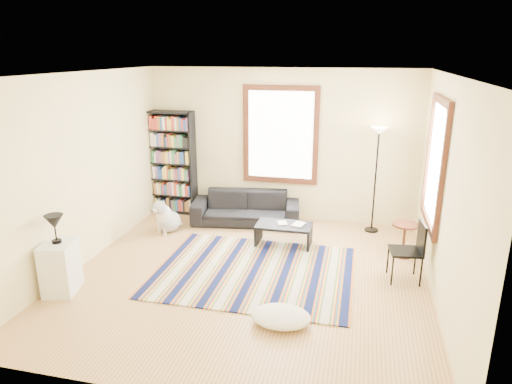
% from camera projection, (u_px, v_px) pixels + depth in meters
% --- Properties ---
extents(floor, '(5.00, 5.00, 0.10)m').
position_uv_depth(floor, '(248.00, 278.00, 6.55)').
color(floor, tan).
rests_on(floor, ground).
extents(ceiling, '(5.00, 5.00, 0.10)m').
position_uv_depth(ceiling, '(247.00, 70.00, 5.69)').
color(ceiling, white).
rests_on(ceiling, floor).
extents(wall_back, '(5.00, 0.10, 2.80)m').
position_uv_depth(wall_back, '(281.00, 145.00, 8.49)').
color(wall_back, beige).
rests_on(wall_back, floor).
extents(wall_front, '(5.00, 0.10, 2.80)m').
position_uv_depth(wall_front, '(171.00, 264.00, 3.75)').
color(wall_front, beige).
rests_on(wall_front, floor).
extents(wall_left, '(0.10, 5.00, 2.80)m').
position_uv_depth(wall_left, '(79.00, 171.00, 6.68)').
color(wall_left, beige).
rests_on(wall_left, floor).
extents(wall_right, '(0.10, 5.00, 2.80)m').
position_uv_depth(wall_right, '(450.00, 194.00, 5.56)').
color(wall_right, beige).
rests_on(wall_right, floor).
extents(window_back, '(1.20, 0.06, 1.60)m').
position_uv_depth(window_back, '(281.00, 135.00, 8.36)').
color(window_back, white).
rests_on(window_back, wall_back).
extents(window_right, '(0.06, 1.20, 1.60)m').
position_uv_depth(window_right, '(436.00, 163.00, 6.27)').
color(window_right, white).
rests_on(window_right, wall_right).
extents(rug, '(2.82, 2.26, 0.02)m').
position_uv_depth(rug, '(254.00, 271.00, 6.63)').
color(rug, '#0C133D').
rests_on(rug, floor).
extents(sofa, '(1.05, 2.06, 0.58)m').
position_uv_depth(sofa, '(246.00, 208.00, 8.48)').
color(sofa, black).
rests_on(sofa, floor).
extents(bookshelf, '(0.90, 0.30, 2.00)m').
position_uv_depth(bookshelf, '(172.00, 163.00, 8.85)').
color(bookshelf, black).
rests_on(bookshelf, floor).
extents(coffee_table, '(1.00, 0.72, 0.36)m').
position_uv_depth(coffee_table, '(284.00, 234.00, 7.52)').
color(coffee_table, black).
rests_on(coffee_table, floor).
extents(book_a, '(0.23, 0.20, 0.02)m').
position_uv_depth(book_a, '(278.00, 223.00, 7.48)').
color(book_a, beige).
rests_on(book_a, coffee_table).
extents(book_b, '(0.24, 0.28, 0.02)m').
position_uv_depth(book_b, '(293.00, 223.00, 7.48)').
color(book_b, beige).
rests_on(book_b, coffee_table).
extents(floor_cushion, '(0.82, 0.69, 0.18)m').
position_uv_depth(floor_cushion, '(281.00, 316.00, 5.36)').
color(floor_cushion, white).
rests_on(floor_cushion, floor).
extents(floor_lamp, '(0.39, 0.39, 1.86)m').
position_uv_depth(floor_lamp, '(375.00, 181.00, 7.88)').
color(floor_lamp, black).
rests_on(floor_lamp, floor).
extents(side_table, '(0.46, 0.46, 0.54)m').
position_uv_depth(side_table, '(404.00, 240.00, 7.07)').
color(side_table, '#4A1D12').
rests_on(side_table, floor).
extents(folding_chair, '(0.47, 0.45, 0.86)m').
position_uv_depth(folding_chair, '(405.00, 251.00, 6.29)').
color(folding_chair, black).
rests_on(folding_chair, floor).
extents(white_cabinet, '(0.49, 0.58, 0.70)m').
position_uv_depth(white_cabinet, '(60.00, 267.00, 6.01)').
color(white_cabinet, white).
rests_on(white_cabinet, floor).
extents(table_lamp, '(0.24, 0.24, 0.38)m').
position_uv_depth(table_lamp, '(55.00, 229.00, 5.85)').
color(table_lamp, black).
rests_on(table_lamp, white_cabinet).
extents(dog, '(0.64, 0.73, 0.60)m').
position_uv_depth(dog, '(169.00, 215.00, 8.06)').
color(dog, '#B5B5B5').
rests_on(dog, floor).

